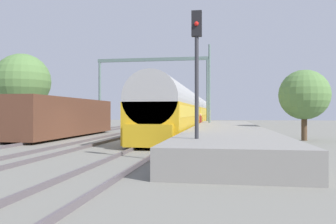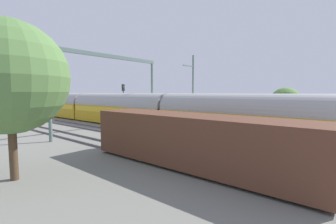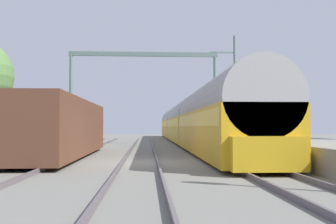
{
  "view_description": "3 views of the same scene",
  "coord_description": "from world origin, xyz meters",
  "px_view_note": "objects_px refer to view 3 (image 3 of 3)",
  "views": [
    {
      "loc": [
        7.54,
        -20.57,
        1.83
      ],
      "look_at": [
        4.08,
        1.09,
        1.86
      ],
      "focal_mm": 35.74,
      "sensor_mm": 36.0,
      "label": 1
    },
    {
      "loc": [
        -14.49,
        -4.0,
        4.08
      ],
      "look_at": [
        0.36,
        8.32,
        2.44
      ],
      "focal_mm": 24.88,
      "sensor_mm": 36.0,
      "label": 2
    },
    {
      "loc": [
        0.27,
        -16.73,
        1.58
      ],
      "look_at": [
        2.04,
        15.39,
        2.77
      ],
      "focal_mm": 41.02,
      "sensor_mm": 36.0,
      "label": 3
    }
  ],
  "objects_px": {
    "freight_car": "(61,128)",
    "catenary_gantry": "(144,78)",
    "person_crossing": "(220,134)",
    "railway_signal_far": "(205,109)",
    "passenger_train": "(187,122)"
  },
  "relations": [
    {
      "from": "freight_car",
      "to": "catenary_gantry",
      "type": "bearing_deg",
      "value": 72.21
    },
    {
      "from": "catenary_gantry",
      "to": "freight_car",
      "type": "bearing_deg",
      "value": -107.79
    },
    {
      "from": "person_crossing",
      "to": "railway_signal_far",
      "type": "distance_m",
      "value": 10.35
    },
    {
      "from": "passenger_train",
      "to": "freight_car",
      "type": "height_order",
      "value": "passenger_train"
    },
    {
      "from": "freight_car",
      "to": "catenary_gantry",
      "type": "distance_m",
      "value": 13.98
    },
    {
      "from": "person_crossing",
      "to": "catenary_gantry",
      "type": "xyz_separation_m",
      "value": [
        -5.59,
        4.78,
        4.61
      ]
    },
    {
      "from": "passenger_train",
      "to": "railway_signal_far",
      "type": "height_order",
      "value": "railway_signal_far"
    },
    {
      "from": "person_crossing",
      "to": "catenary_gantry",
      "type": "bearing_deg",
      "value": 39.51
    },
    {
      "from": "freight_car",
      "to": "railway_signal_far",
      "type": "distance_m",
      "value": 20.73
    },
    {
      "from": "freight_car",
      "to": "catenary_gantry",
      "type": "height_order",
      "value": "catenary_gantry"
    },
    {
      "from": "freight_car",
      "to": "catenary_gantry",
      "type": "xyz_separation_m",
      "value": [
        4.08,
        12.71,
        4.16
      ]
    },
    {
      "from": "passenger_train",
      "to": "catenary_gantry",
      "type": "distance_m",
      "value": 6.8
    },
    {
      "from": "passenger_train",
      "to": "person_crossing",
      "type": "relative_size",
      "value": 28.44
    },
    {
      "from": "passenger_train",
      "to": "person_crossing",
      "type": "xyz_separation_m",
      "value": [
        1.51,
        -8.81,
        -0.94
      ]
    },
    {
      "from": "person_crossing",
      "to": "catenary_gantry",
      "type": "distance_m",
      "value": 8.68
    }
  ]
}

